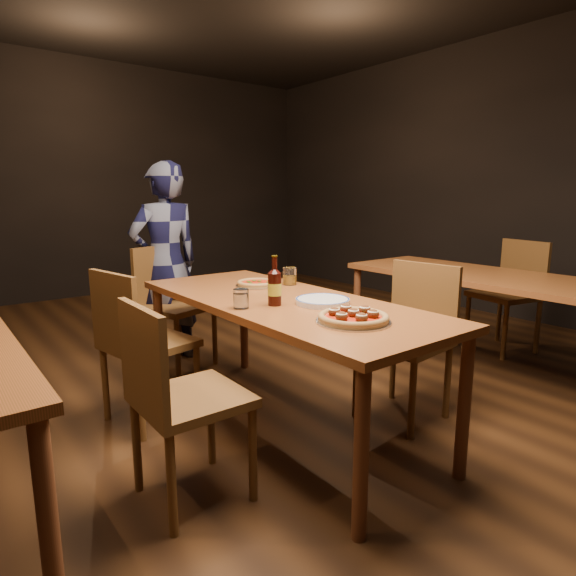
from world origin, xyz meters
TOP-DOWN VIEW (x-y plane):
  - ground at (0.00, 0.00)m, footprint 9.00×9.00m
  - room_shell at (0.00, 0.00)m, footprint 9.00×9.00m
  - table_main at (0.00, 0.00)m, footprint 0.80×2.00m
  - table_right at (1.70, -0.20)m, footprint 0.80×2.00m
  - chair_main_nw at (-0.71, -0.30)m, footprint 0.44×0.44m
  - chair_main_sw at (-0.57, 0.54)m, footprint 0.52×0.52m
  - chair_main_e at (0.62, -0.35)m, footprint 0.49×0.49m
  - chair_end at (-0.05, 1.26)m, footprint 0.57×0.57m
  - chair_nbr_right at (2.32, -0.05)m, footprint 0.54×0.54m
  - pizza_meatball at (-0.04, -0.59)m, footprint 0.34×0.34m
  - pizza_margherita at (0.10, 0.41)m, footprint 0.26×0.26m
  - plate_stack at (0.10, -0.22)m, footprint 0.29×0.29m
  - beer_bottle at (-0.12, -0.10)m, footprint 0.07×0.07m
  - water_glass at (-0.30, -0.05)m, footprint 0.08×0.08m
  - amber_glass at (0.30, 0.32)m, footprint 0.09×0.09m
  - diner at (-0.04, 1.47)m, footprint 0.58×0.39m

SIDE VIEW (x-z plane):
  - ground at x=0.00m, z-range 0.00..0.00m
  - chair_main_nw at x=-0.71m, z-range 0.00..0.93m
  - chair_main_sw at x=-0.57m, z-range 0.00..0.95m
  - chair_main_e at x=0.62m, z-range 0.00..0.96m
  - chair_end at x=-0.05m, z-range 0.00..0.97m
  - chair_nbr_right at x=2.32m, z-range 0.00..0.98m
  - table_main at x=0.00m, z-range 0.30..1.05m
  - table_right at x=1.70m, z-range 0.30..1.05m
  - plate_stack at x=0.10m, z-range 0.75..0.78m
  - pizza_margherita at x=0.10m, z-range 0.75..0.78m
  - pizza_meatball at x=-0.04m, z-range 0.74..0.80m
  - diner at x=-0.04m, z-range 0.00..1.57m
  - water_glass at x=-0.30m, z-range 0.75..0.85m
  - amber_glass at x=0.30m, z-range 0.75..0.86m
  - beer_bottle at x=-0.12m, z-range 0.71..0.97m
  - room_shell at x=0.00m, z-range -2.64..6.36m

